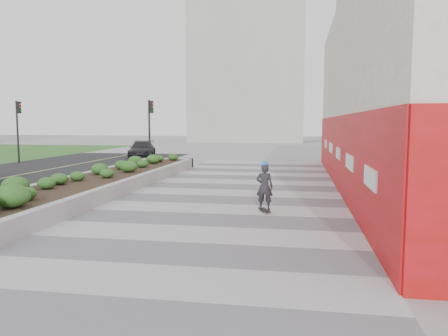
% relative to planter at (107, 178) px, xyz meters
% --- Properties ---
extents(ground, '(160.00, 160.00, 0.00)m').
position_rel_planter_xyz_m(ground, '(5.50, -7.00, -0.42)').
color(ground, gray).
rests_on(ground, ground).
extents(walkway, '(8.00, 36.00, 0.01)m').
position_rel_planter_xyz_m(walkway, '(5.50, -4.00, -0.41)').
color(walkway, '#A8A8AD').
rests_on(walkway, ground).
extents(building, '(6.04, 24.08, 8.00)m').
position_rel_planter_xyz_m(building, '(12.48, 1.98, 3.56)').
color(building, beige).
rests_on(building, ground).
extents(planter, '(3.00, 18.00, 0.90)m').
position_rel_planter_xyz_m(planter, '(0.00, 0.00, 0.00)').
color(planter, '#9E9EA0').
rests_on(planter, ground).
extents(traffic_signal_near, '(0.33, 0.28, 4.20)m').
position_rel_planter_xyz_m(traffic_signal_near, '(-1.73, 10.50, 2.34)').
color(traffic_signal_near, black).
rests_on(traffic_signal_near, ground).
extents(traffic_signal_far, '(0.33, 0.28, 4.20)m').
position_rel_planter_xyz_m(traffic_signal_far, '(-10.93, 10.00, 2.34)').
color(traffic_signal_far, black).
rests_on(traffic_signal_far, ground).
extents(distant_bldg_north_l, '(16.00, 12.00, 20.00)m').
position_rel_planter_xyz_m(distant_bldg_north_l, '(0.50, 48.00, 9.58)').
color(distant_bldg_north_l, '#ADAAA3').
rests_on(distant_bldg_north_l, ground).
extents(distant_bldg_north_r, '(14.00, 10.00, 24.00)m').
position_rel_planter_xyz_m(distant_bldg_north_r, '(20.50, 53.00, 11.58)').
color(distant_bldg_north_r, '#ADAAA3').
rests_on(distant_bldg_north_r, ground).
extents(manhole_cover, '(0.44, 0.44, 0.01)m').
position_rel_planter_xyz_m(manhole_cover, '(6.00, -4.00, -0.42)').
color(manhole_cover, '#595654').
rests_on(manhole_cover, ground).
extents(skateboarder, '(0.54, 0.74, 1.56)m').
position_rel_planter_xyz_m(skateboarder, '(6.87, -3.84, 0.37)').
color(skateboarder, beige).
rests_on(skateboarder, ground).
extents(car_dark, '(2.97, 4.88, 1.32)m').
position_rel_planter_xyz_m(car_dark, '(-3.98, 15.00, 0.24)').
color(car_dark, black).
rests_on(car_dark, ground).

